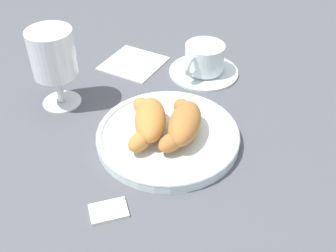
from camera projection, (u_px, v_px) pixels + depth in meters
name	position (u px, v px, depth m)	size (l,w,h in m)	color
ground_plane	(163.00, 134.00, 0.67)	(2.20, 2.20, 0.00)	#4C4F56
pastry_plate	(168.00, 136.00, 0.65)	(0.23, 0.23, 0.02)	silver
croissant_large	(184.00, 122.00, 0.63)	(0.13, 0.09, 0.04)	#AD6B33
croissant_small	(148.00, 120.00, 0.63)	(0.12, 0.11, 0.04)	#BC7A38
coffee_cup_near	(204.00, 62.00, 0.79)	(0.14, 0.14, 0.06)	silver
juice_glass_left	(53.00, 57.00, 0.67)	(0.08, 0.08, 0.14)	white
sugar_packet	(108.00, 210.00, 0.54)	(0.05, 0.03, 0.01)	white
folded_napkin	(133.00, 63.00, 0.83)	(0.11, 0.11, 0.01)	silver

